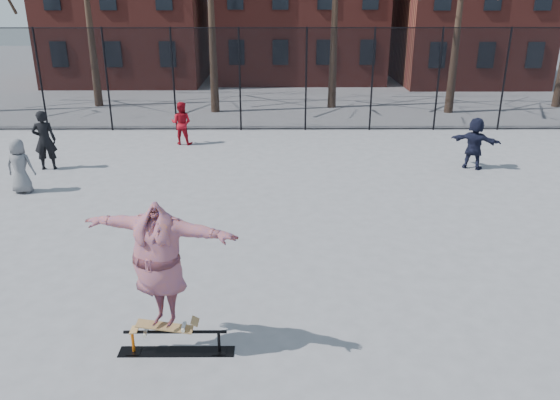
{
  "coord_description": "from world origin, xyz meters",
  "views": [
    {
      "loc": [
        0.07,
        -8.64,
        5.24
      ],
      "look_at": [
        0.12,
        1.5,
        1.36
      ],
      "focal_mm": 35.0,
      "sensor_mm": 36.0,
      "label": 1
    }
  ],
  "objects_px": {
    "skater": "(159,267)",
    "bystander_navy": "(475,143)",
    "skate_rail": "(176,344)",
    "skateboard": "(165,328)",
    "bystander_grey": "(20,166)",
    "bystander_black": "(45,140)",
    "bystander_red": "(181,123)"
  },
  "relations": [
    {
      "from": "skater",
      "to": "bystander_navy",
      "type": "distance_m",
      "value": 12.3
    },
    {
      "from": "skate_rail",
      "to": "bystander_navy",
      "type": "relative_size",
      "value": 1.09
    },
    {
      "from": "skate_rail",
      "to": "skateboard",
      "type": "relative_size",
      "value": 1.94
    },
    {
      "from": "skater",
      "to": "bystander_grey",
      "type": "relative_size",
      "value": 1.58
    },
    {
      "from": "skater",
      "to": "bystander_black",
      "type": "height_order",
      "value": "skater"
    },
    {
      "from": "skateboard",
      "to": "bystander_black",
      "type": "relative_size",
      "value": 0.49
    },
    {
      "from": "skate_rail",
      "to": "bystander_red",
      "type": "relative_size",
      "value": 1.15
    },
    {
      "from": "skater",
      "to": "bystander_black",
      "type": "xyz_separation_m",
      "value": [
        -5.5,
        9.41,
        -0.55
      ]
    },
    {
      "from": "skate_rail",
      "to": "bystander_black",
      "type": "xyz_separation_m",
      "value": [
        -5.66,
        9.41,
        0.78
      ]
    },
    {
      "from": "skate_rail",
      "to": "bystander_red",
      "type": "bearing_deg",
      "value": 98.76
    },
    {
      "from": "bystander_red",
      "to": "skate_rail",
      "type": "bearing_deg",
      "value": 108.69
    },
    {
      "from": "bystander_black",
      "to": "bystander_navy",
      "type": "bearing_deg",
      "value": 166.57
    },
    {
      "from": "skate_rail",
      "to": "skater",
      "type": "height_order",
      "value": "skater"
    },
    {
      "from": "skateboard",
      "to": "skate_rail",
      "type": "bearing_deg",
      "value": 0.0
    },
    {
      "from": "skater",
      "to": "bystander_navy",
      "type": "relative_size",
      "value": 1.47
    },
    {
      "from": "skate_rail",
      "to": "bystander_grey",
      "type": "distance_m",
      "value": 9.14
    },
    {
      "from": "skateboard",
      "to": "skater",
      "type": "bearing_deg",
      "value": 0.0
    },
    {
      "from": "skate_rail",
      "to": "skateboard",
      "type": "bearing_deg",
      "value": -180.0
    },
    {
      "from": "bystander_red",
      "to": "bystander_navy",
      "type": "height_order",
      "value": "bystander_navy"
    },
    {
      "from": "bystander_grey",
      "to": "bystander_black",
      "type": "relative_size",
      "value": 0.82
    },
    {
      "from": "skater",
      "to": "bystander_red",
      "type": "relative_size",
      "value": 1.55
    },
    {
      "from": "skateboard",
      "to": "bystander_navy",
      "type": "distance_m",
      "value": 12.29
    },
    {
      "from": "bystander_black",
      "to": "bystander_red",
      "type": "relative_size",
      "value": 1.2
    },
    {
      "from": "bystander_black",
      "to": "bystander_red",
      "type": "distance_m",
      "value": 4.8
    },
    {
      "from": "bystander_grey",
      "to": "bystander_red",
      "type": "xyz_separation_m",
      "value": [
        3.59,
        5.15,
        0.02
      ]
    },
    {
      "from": "skater",
      "to": "skate_rail",
      "type": "bearing_deg",
      "value": 15.59
    },
    {
      "from": "skateboard",
      "to": "bystander_grey",
      "type": "relative_size",
      "value": 0.61
    },
    {
      "from": "bystander_red",
      "to": "bystander_navy",
      "type": "relative_size",
      "value": 0.95
    },
    {
      "from": "bystander_black",
      "to": "bystander_red",
      "type": "height_order",
      "value": "bystander_black"
    },
    {
      "from": "bystander_black",
      "to": "skate_rail",
      "type": "bearing_deg",
      "value": 107.57
    },
    {
      "from": "bystander_black",
      "to": "skateboard",
      "type": "bearing_deg",
      "value": 106.88
    },
    {
      "from": "skateboard",
      "to": "bystander_red",
      "type": "distance_m",
      "value": 12.55
    }
  ]
}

